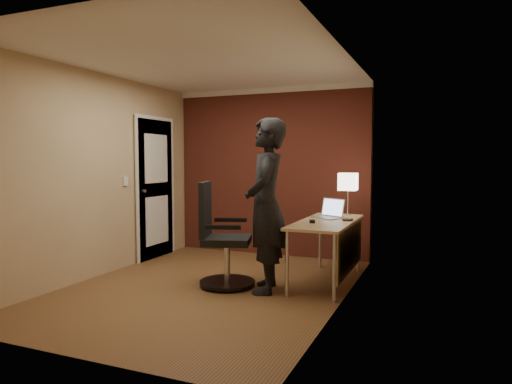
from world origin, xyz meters
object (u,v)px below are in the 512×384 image
at_px(office_chair, 221,241).
at_px(person, 266,205).
at_px(laptop, 330,213).
at_px(mouse, 312,221).
at_px(wallet, 348,220).
at_px(desk, 333,232).
at_px(desk_lamp, 348,182).

height_order(office_chair, person, person).
height_order(laptop, office_chair, office_chair).
relative_size(mouse, wallet, 0.91).
relative_size(office_chair, person, 0.62).
relative_size(mouse, office_chair, 0.09).
height_order(desk, desk_lamp, desk_lamp).
relative_size(desk, mouse, 15.00).
xyz_separation_m(desk, wallet, (0.15, 0.10, 0.14)).
height_order(desk_lamp, office_chair, desk_lamp).
height_order(laptop, wallet, laptop).
distance_m(mouse, wallet, 0.47).
relative_size(mouse, person, 0.05).
bearing_deg(desk_lamp, desk, -93.36).
height_order(desk, mouse, mouse).
distance_m(desk, person, 0.90).
xyz_separation_m(mouse, office_chair, (-0.97, -0.36, -0.23)).
relative_size(desk_lamp, wallet, 4.86).
height_order(desk_lamp, wallet, desk_lamp).
xyz_separation_m(desk, office_chair, (-1.15, -0.59, -0.09)).
relative_size(desk, desk_lamp, 2.80).
height_order(desk_lamp, laptop, desk_lamp).
height_order(mouse, wallet, mouse).
distance_m(mouse, office_chair, 1.06).
bearing_deg(desk, laptop, 110.73).
bearing_deg(mouse, desk, 33.70).
bearing_deg(wallet, office_chair, -152.08).
xyz_separation_m(desk_lamp, laptop, (-0.14, -0.38, -0.35)).
bearing_deg(laptop, desk, -69.27).
height_order(desk, person, person).
bearing_deg(office_chair, laptop, 39.78).
height_order(desk, wallet, wallet).
xyz_separation_m(mouse, wallet, (0.33, 0.33, -0.01)).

